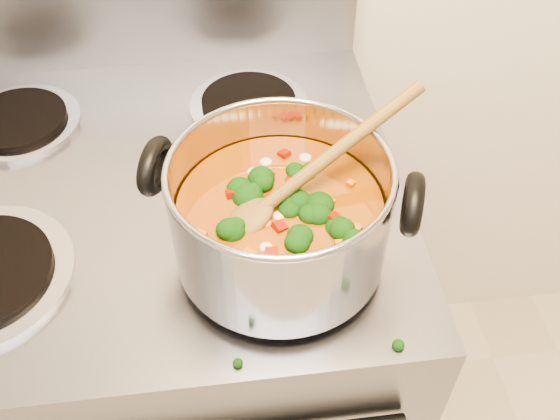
# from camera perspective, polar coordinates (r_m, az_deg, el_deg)

# --- Properties ---
(electric_range) EXTENTS (0.75, 0.67, 1.08)m
(electric_range) POSITION_cam_1_polar(r_m,az_deg,el_deg) (1.25, -9.75, -12.48)
(electric_range) COLOR gray
(electric_range) RESTS_ON ground
(stockpot) EXTENTS (0.32, 0.25, 0.15)m
(stockpot) POSITION_cam_1_polar(r_m,az_deg,el_deg) (0.71, -0.03, -0.50)
(stockpot) COLOR #A6A5AD
(stockpot) RESTS_ON electric_range
(wooden_spoon) EXTENTS (0.26, 0.15, 0.11)m
(wooden_spoon) POSITION_cam_1_polar(r_m,az_deg,el_deg) (0.69, 1.12, 2.26)
(wooden_spoon) COLOR brown
(wooden_spoon) RESTS_ON stockpot
(cooktop_crumbs) EXTENTS (0.13, 0.16, 0.01)m
(cooktop_crumbs) POSITION_cam_1_polar(r_m,az_deg,el_deg) (0.86, 6.39, 1.84)
(cooktop_crumbs) COLOR black
(cooktop_crumbs) RESTS_ON electric_range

